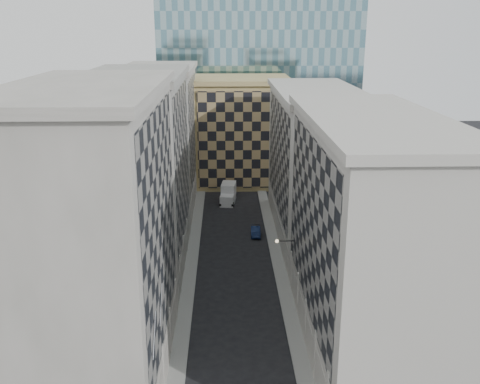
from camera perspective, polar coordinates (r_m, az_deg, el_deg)
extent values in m
cube|color=gray|center=(63.44, -5.31, -8.36)|extent=(1.50, 100.00, 0.15)
cube|color=gray|center=(63.63, 4.27, -8.24)|extent=(1.50, 100.00, 0.15)
cube|color=gray|center=(42.44, -15.07, -5.50)|extent=(10.00, 22.00, 23.00)
cube|color=gray|center=(41.02, -8.58, -3.62)|extent=(0.25, 19.36, 18.00)
cube|color=gray|center=(46.33, -8.02, -16.90)|extent=(0.45, 21.12, 3.20)
cube|color=gray|center=(39.49, -16.44, 10.56)|extent=(10.80, 22.80, 0.70)
cylinder|color=gray|center=(43.77, -8.65, -18.27)|extent=(0.90, 0.90, 4.40)
cylinder|color=gray|center=(48.31, -7.89, -14.47)|extent=(0.90, 0.90, 4.40)
cylinder|color=gray|center=(53.03, -7.28, -11.33)|extent=(0.90, 0.90, 4.40)
cube|color=gray|center=(63.04, -10.65, 1.86)|extent=(10.00, 22.00, 22.00)
cube|color=gray|center=(62.08, -6.27, 3.26)|extent=(0.25, 19.36, 17.00)
cube|color=gray|center=(65.60, -6.03, -6.01)|extent=(0.45, 21.12, 3.20)
cube|color=gray|center=(61.04, -11.26, 12.18)|extent=(10.80, 22.80, 0.70)
cylinder|color=gray|center=(57.89, -6.78, -8.72)|extent=(0.90, 0.90, 4.40)
cylinder|color=gray|center=(62.86, -6.36, -6.51)|extent=(0.90, 0.90, 4.40)
cylinder|color=gray|center=(67.91, -6.01, -4.63)|extent=(0.90, 0.90, 4.40)
cylinder|color=gray|center=(73.02, -5.71, -3.01)|extent=(0.90, 0.90, 4.40)
cube|color=gray|center=(84.35, -8.43, 5.56)|extent=(10.00, 22.00, 21.00)
cube|color=gray|center=(83.63, -5.13, 6.62)|extent=(0.25, 19.36, 16.00)
cube|color=gray|center=(86.18, -5.00, -0.19)|extent=(0.45, 21.12, 3.20)
cube|color=gray|center=(82.83, -8.77, 12.92)|extent=(10.80, 22.80, 0.70)
cylinder|color=gray|center=(78.19, -5.44, -1.60)|extent=(0.90, 0.90, 4.40)
cylinder|color=gray|center=(83.39, -5.22, -0.37)|extent=(0.90, 0.90, 4.40)
cylinder|color=gray|center=(88.64, -5.01, 0.72)|extent=(0.90, 0.90, 4.40)
cylinder|color=gray|center=(93.91, -4.84, 1.69)|extent=(0.90, 0.90, 4.40)
cube|color=#B7B2A8|center=(47.14, 13.40, -4.99)|extent=(10.00, 26.00, 20.00)
cube|color=gray|center=(45.58, 7.59, -3.41)|extent=(0.25, 22.88, 15.00)
cube|color=#B7B2A8|center=(49.95, 7.22, -14.08)|extent=(0.45, 24.96, 3.20)
cube|color=#B7B2A8|center=(44.33, 14.34, 7.49)|extent=(10.80, 26.80, 0.70)
cylinder|color=#B7B2A8|center=(45.35, 8.47, -16.84)|extent=(0.90, 0.90, 4.40)
cylinder|color=#B7B2A8|center=(49.67, 7.42, -13.49)|extent=(0.90, 0.90, 4.40)
cylinder|color=#B7B2A8|center=(54.13, 6.56, -10.67)|extent=(0.90, 0.90, 4.40)
cylinder|color=#B7B2A8|center=(58.72, 5.85, -8.29)|extent=(0.90, 0.90, 4.40)
cube|color=#B7B2A8|center=(72.37, 8.01, 2.78)|extent=(10.00, 28.00, 19.00)
cube|color=gray|center=(71.35, 4.18, 3.94)|extent=(0.25, 24.64, 14.00)
cube|color=#B7B2A8|center=(74.11, 4.09, -3.14)|extent=(0.45, 26.88, 3.20)
cube|color=#B7B2A8|center=(70.56, 8.35, 10.55)|extent=(10.80, 28.80, 0.70)
cube|color=tan|center=(96.87, 0.17, 6.37)|extent=(16.00, 14.00, 18.00)
cube|color=tan|center=(89.91, 0.32, 5.50)|extent=(15.20, 0.25, 16.50)
cube|color=tan|center=(95.51, 0.18, 11.91)|extent=(16.80, 14.80, 0.80)
cube|color=#302B25|center=(109.86, -1.13, 10.33)|extent=(6.00, 6.00, 28.00)
cube|color=#302B25|center=(109.02, -1.18, 18.02)|extent=(7.00, 7.00, 1.40)
cylinder|color=gray|center=(36.99, -9.13, -14.81)|extent=(0.10, 2.33, 2.33)
cylinder|color=gray|center=(40.41, -8.43, -11.79)|extent=(0.10, 2.33, 2.33)
cylinder|color=black|center=(55.67, 4.88, -5.24)|extent=(1.80, 0.08, 0.08)
sphere|color=#FFE5B2|center=(55.58, 3.95, -5.25)|extent=(0.36, 0.36, 0.36)
cube|color=silver|center=(84.99, -1.39, -0.90)|extent=(2.37, 2.54, 1.74)
cube|color=silver|center=(87.18, -1.22, 0.01)|extent=(2.59, 3.70, 2.99)
cylinder|color=black|center=(84.51, -2.10, -1.32)|extent=(0.38, 0.90, 0.87)
cylinder|color=black|center=(84.31, -0.79, -1.36)|extent=(0.38, 0.90, 0.87)
cylinder|color=black|center=(88.69, -1.77, -0.40)|extent=(0.38, 0.90, 0.87)
cylinder|color=black|center=(88.51, -0.52, -0.43)|extent=(0.38, 0.90, 0.87)
imported|color=#101D3D|center=(73.24, 1.68, -4.19)|extent=(1.40, 3.73, 1.22)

